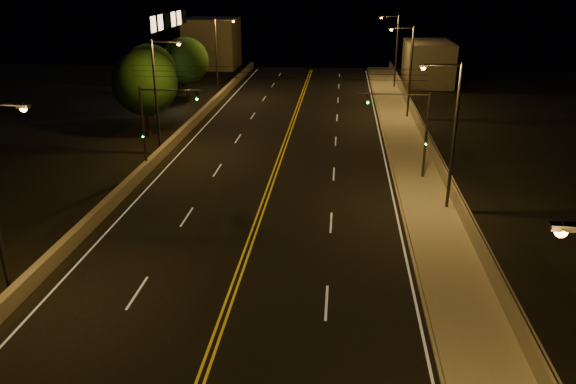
# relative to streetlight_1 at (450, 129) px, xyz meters

# --- Properties ---
(road) EXTENTS (18.00, 120.00, 0.02)m
(road) POSITION_rel_streetlight_1_xyz_m (-11.53, -2.02, -5.39)
(road) COLOR black
(road) RESTS_ON ground
(sidewalk) EXTENTS (3.60, 120.00, 0.30)m
(sidewalk) POSITION_rel_streetlight_1_xyz_m (-0.73, -2.02, -5.25)
(sidewalk) COLOR gray
(sidewalk) RESTS_ON ground
(curb) EXTENTS (0.14, 120.00, 0.15)m
(curb) POSITION_rel_streetlight_1_xyz_m (-2.60, -2.02, -5.32)
(curb) COLOR gray
(curb) RESTS_ON ground
(parapet_wall) EXTENTS (0.30, 120.00, 1.00)m
(parapet_wall) POSITION_rel_streetlight_1_xyz_m (0.92, -2.02, -4.60)
(parapet_wall) COLOR gray
(parapet_wall) RESTS_ON sidewalk
(jersey_barrier) EXTENTS (0.45, 120.00, 0.87)m
(jersey_barrier) POSITION_rel_streetlight_1_xyz_m (-21.26, -2.02, -4.96)
(jersey_barrier) COLOR gray
(jersey_barrier) RESTS_ON ground
(distant_building_right) EXTENTS (6.00, 10.00, 5.70)m
(distant_building_right) POSITION_rel_streetlight_1_xyz_m (4.97, 45.55, -2.55)
(distant_building_right) COLOR gray
(distant_building_right) RESTS_ON ground
(distant_building_left) EXTENTS (8.00, 8.00, 7.74)m
(distant_building_left) POSITION_rel_streetlight_1_xyz_m (-27.53, 56.92, -1.53)
(distant_building_left) COLOR gray
(distant_building_left) RESTS_ON ground
(parapet_rail) EXTENTS (0.06, 120.00, 0.06)m
(parapet_rail) POSITION_rel_streetlight_1_xyz_m (0.92, -2.02, -4.07)
(parapet_rail) COLOR black
(parapet_rail) RESTS_ON parapet_wall
(lane_markings) EXTENTS (17.32, 116.00, 0.00)m
(lane_markings) POSITION_rel_streetlight_1_xyz_m (-11.53, -2.10, -5.37)
(lane_markings) COLOR silver
(lane_markings) RESTS_ON road
(streetlight_1) EXTENTS (2.55, 0.28, 9.37)m
(streetlight_1) POSITION_rel_streetlight_1_xyz_m (0.00, 0.00, 0.00)
(streetlight_1) COLOR #2D2D33
(streetlight_1) RESTS_ON ground
(streetlight_2) EXTENTS (2.55, 0.28, 9.37)m
(streetlight_2) POSITION_rel_streetlight_1_xyz_m (0.00, 24.61, 0.00)
(streetlight_2) COLOR #2D2D33
(streetlight_2) RESTS_ON ground
(streetlight_3) EXTENTS (2.55, 0.28, 9.37)m
(streetlight_3) POSITION_rel_streetlight_1_xyz_m (0.00, 41.32, 0.00)
(streetlight_3) COLOR #2D2D33
(streetlight_3) RESTS_ON ground
(streetlight_5) EXTENTS (2.55, 0.28, 9.37)m
(streetlight_5) POSITION_rel_streetlight_1_xyz_m (-21.45, 10.37, 0.00)
(streetlight_5) COLOR #2D2D33
(streetlight_5) RESTS_ON ground
(streetlight_6) EXTENTS (2.55, 0.28, 9.37)m
(streetlight_6) POSITION_rel_streetlight_1_xyz_m (-21.45, 33.53, 0.00)
(streetlight_6) COLOR #2D2D33
(streetlight_6) RESTS_ON ground
(traffic_signal_right) EXTENTS (5.11, 0.31, 6.52)m
(traffic_signal_right) POSITION_rel_streetlight_1_xyz_m (-1.49, 5.69, -1.31)
(traffic_signal_right) COLOR #2D2D33
(traffic_signal_right) RESTS_ON ground
(traffic_signal_left) EXTENTS (5.11, 0.31, 6.52)m
(traffic_signal_left) POSITION_rel_streetlight_1_xyz_m (-20.37, 5.69, -1.31)
(traffic_signal_left) COLOR #2D2D33
(traffic_signal_left) RESTS_ON ground
(overhead_wires) EXTENTS (22.00, 0.03, 0.83)m
(overhead_wires) POSITION_rel_streetlight_1_xyz_m (-11.53, 7.48, 2.00)
(overhead_wires) COLOR black
(tree_0) EXTENTS (5.88, 5.88, 7.96)m
(tree_0) POSITION_rel_streetlight_1_xyz_m (-24.36, 15.41, -0.38)
(tree_0) COLOR black
(tree_0) RESTS_ON ground
(tree_1) EXTENTS (5.54, 5.54, 7.51)m
(tree_1) POSITION_rel_streetlight_1_xyz_m (-26.77, 23.87, -0.67)
(tree_1) COLOR black
(tree_1) RESTS_ON ground
(tree_2) EXTENTS (5.47, 5.47, 7.41)m
(tree_2) POSITION_rel_streetlight_1_xyz_m (-25.10, 31.89, -0.73)
(tree_2) COLOR black
(tree_2) RESTS_ON ground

